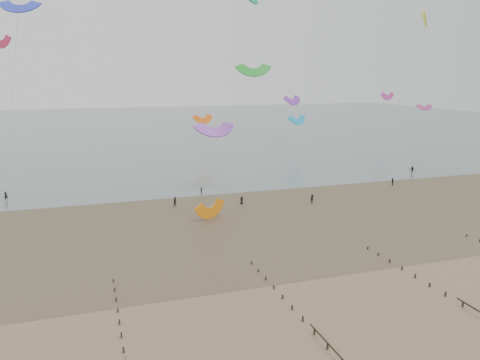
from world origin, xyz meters
TOP-DOWN VIEW (x-y plane):
  - ground at (0.00, 0.00)m, footprint 500.00×500.00m
  - sea_and_shore at (-4.08, 34.40)m, footprint 500.00×665.00m
  - kitesurfers at (25.42, 47.16)m, footprint 98.04×22.37m
  - grounded_kite at (4.05, 34.06)m, footprint 7.70×7.26m
  - kites_airborne at (-10.13, 91.93)m, footprint 235.89×107.54m

SIDE VIEW (x-z plane):
  - ground at x=0.00m, z-range 0.00..0.00m
  - grounded_kite at x=4.05m, z-range -1.68..1.68m
  - sea_and_shore at x=-4.08m, z-range -0.01..0.02m
  - kitesurfers at x=25.42m, z-range -0.06..1.83m
  - kites_airborne at x=-10.13m, z-range 2.85..41.42m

